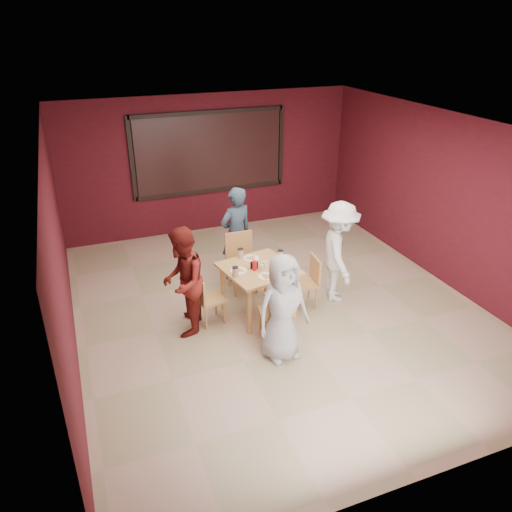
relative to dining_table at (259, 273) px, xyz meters
name	(u,v)px	position (x,y,z in m)	size (l,w,h in m)	color
floor	(277,307)	(0.33, 0.06, -0.69)	(7.00, 7.00, 0.00)	tan
window_blinds	(210,153)	(0.33, 3.51, 0.96)	(3.00, 0.02, 1.50)	black
dining_table	(259,273)	(0.00, 0.00, 0.00)	(1.16, 1.16, 0.94)	tan
chair_front	(278,312)	(-0.05, -0.84, -0.17)	(0.50, 0.50, 0.91)	tan
chair_back	(241,258)	(0.03, 0.87, -0.15)	(0.48, 0.48, 0.96)	tan
chair_left	(206,297)	(-0.81, 0.02, -0.24)	(0.43, 0.43, 0.78)	tan
chair_right	(308,279)	(0.80, -0.06, -0.22)	(0.44, 0.44, 0.82)	tan
diner_front	(283,308)	(-0.10, -1.10, 0.06)	(0.73, 0.47, 1.49)	#ABABAB
diner_back	(236,234)	(0.07, 1.21, 0.14)	(0.60, 0.39, 1.65)	#2E4153
diner_left	(183,282)	(-1.15, -0.05, 0.11)	(0.78, 0.60, 1.60)	maroon
diner_right	(339,252)	(1.34, -0.01, 0.13)	(1.05, 0.60, 1.63)	white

